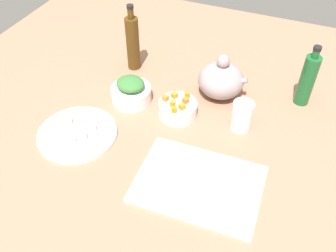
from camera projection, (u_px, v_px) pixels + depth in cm
name	position (u px, v px, depth cm)	size (l,w,h in cm)	color
tabletop	(168.00, 140.00, 121.01)	(190.00, 190.00, 3.00)	#9C6D54
cutting_board	(199.00, 184.00, 105.78)	(35.48, 25.54, 1.00)	white
plate_tofu	(78.00, 134.00, 120.22)	(25.83, 25.83, 1.20)	white
bowl_greens	(131.00, 94.00, 131.65)	(14.30, 14.30, 5.40)	white
bowl_carrots	(178.00, 109.00, 126.16)	(13.14, 13.14, 5.10)	white
teapot	(221.00, 80.00, 131.57)	(17.91, 16.45, 16.64)	#9D8E93
bottle_0	(307.00, 79.00, 126.01)	(5.32, 5.32, 22.82)	#1A5D2D
bottle_1	(133.00, 42.00, 140.69)	(5.04, 5.04, 26.36)	#4C3210
drinking_glass_0	(242.00, 116.00, 119.75)	(6.94, 6.94, 10.27)	white
carrot_cube_0	(174.00, 95.00, 126.04)	(1.80, 1.80, 1.80)	orange
carrot_cube_1	(182.00, 107.00, 121.77)	(1.80, 1.80, 1.80)	orange
carrot_cube_2	(173.00, 103.00, 122.95)	(1.80, 1.80, 1.80)	orange
carrot_cube_3	(187.00, 95.00, 126.26)	(1.80, 1.80, 1.80)	orange
carrot_cube_4	(186.00, 100.00, 124.02)	(1.80, 1.80, 1.80)	orange
carrot_cube_5	(165.00, 98.00, 124.91)	(1.80, 1.80, 1.80)	orange
carrot_cube_6	(174.00, 110.00, 120.65)	(1.80, 1.80, 1.80)	orange
chopped_greens_mound	(130.00, 84.00, 128.40)	(10.18, 9.24, 3.98)	#387136
tofu_cube_0	(71.00, 141.00, 115.42)	(2.20, 2.20, 2.20)	white
tofu_cube_1	(79.00, 121.00, 122.07)	(2.20, 2.20, 2.20)	white
tofu_cube_2	(68.00, 121.00, 122.11)	(2.20, 2.20, 2.20)	#EAEAC9
tofu_cube_3	(83.00, 136.00, 117.17)	(2.20, 2.20, 2.20)	#F9EACE
tofu_cube_4	(92.00, 127.00, 119.98)	(2.20, 2.20, 2.20)	white
dumpling_0	(246.00, 193.00, 101.15)	(5.97, 5.94, 2.67)	beige
dumpling_1	(213.00, 166.00, 107.96)	(5.92, 5.76, 2.81)	beige
dumpling_2	(227.00, 216.00, 96.07)	(5.95, 5.39, 2.51)	beige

